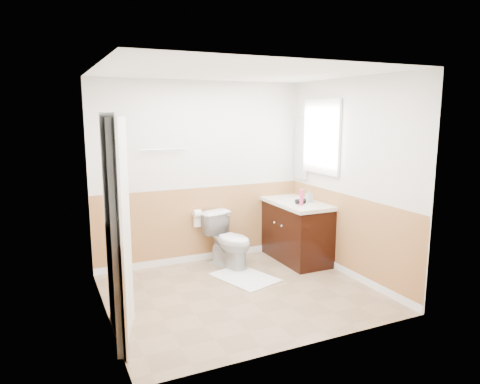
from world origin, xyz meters
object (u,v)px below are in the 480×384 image
bath_mat (245,278)px  vanity_cabinet (296,232)px  lotion_bottle (301,197)px  toilet (229,240)px  soap_dispenser (309,196)px

bath_mat → vanity_cabinet: vanity_cabinet is taller
lotion_bottle → toilet: bearing=155.5°
lotion_bottle → soap_dispenser: size_ratio=1.23×
bath_mat → soap_dispenser: 1.46m
soap_dispenser → vanity_cabinet: bearing=136.0°
bath_mat → vanity_cabinet: size_ratio=0.73×
toilet → soap_dispenser: 1.26m
bath_mat → soap_dispenser: size_ratio=4.47×
vanity_cabinet → lotion_bottle: 0.63m
bath_mat → lotion_bottle: bearing=5.9°
lotion_bottle → vanity_cabinet: bearing=69.5°
toilet → bath_mat: (-0.00, -0.49, -0.36)m
lotion_bottle → soap_dispenser: (0.22, 0.15, -0.02)m
lotion_bottle → soap_dispenser: lotion_bottle is taller
bath_mat → lotion_bottle: lotion_bottle is taller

